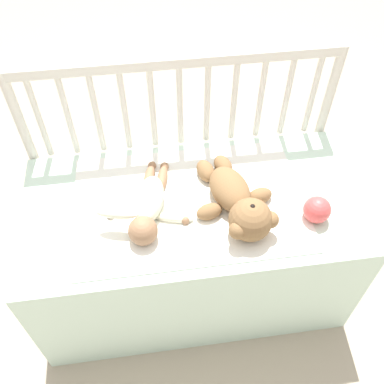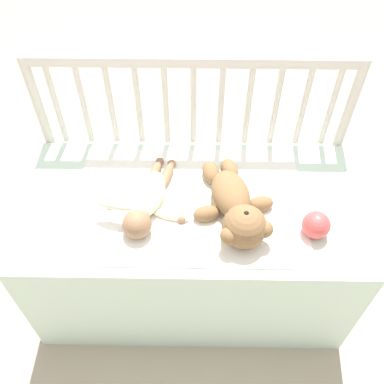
{
  "view_description": "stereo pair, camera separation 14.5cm",
  "coord_description": "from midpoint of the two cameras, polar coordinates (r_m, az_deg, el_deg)",
  "views": [
    {
      "loc": [
        -0.13,
        -0.94,
        1.72
      ],
      "look_at": [
        0.0,
        -0.0,
        0.61
      ],
      "focal_mm": 40.0,
      "sensor_mm": 36.0,
      "label": 1
    },
    {
      "loc": [
        0.01,
        -0.95,
        1.72
      ],
      "look_at": [
        0.0,
        -0.0,
        0.61
      ],
      "focal_mm": 40.0,
      "sensor_mm": 36.0,
      "label": 2
    }
  ],
  "objects": [
    {
      "name": "ground_plane",
      "position": [
        1.96,
        2.17,
        -11.82
      ],
      "size": [
        12.0,
        12.0,
        0.0
      ],
      "primitive_type": "plane",
      "color": "tan"
    },
    {
      "name": "crib_rail",
      "position": [
        1.65,
        2.72,
        9.42
      ],
      "size": [
        1.19,
        0.04,
        0.93
      ],
      "color": "beige",
      "rests_on": "ground_plane"
    },
    {
      "name": "crib_mattress",
      "position": [
        1.72,
        2.43,
        -7.41
      ],
      "size": [
        1.19,
        0.6,
        0.55
      ],
      "color": "silver",
      "rests_on": "ground_plane"
    },
    {
      "name": "baby",
      "position": [
        1.45,
        -3.13,
        -1.3
      ],
      "size": [
        0.32,
        0.38,
        0.1
      ],
      "color": "#EAEACC",
      "rests_on": "crib_mattress"
    },
    {
      "name": "teddy_bear",
      "position": [
        1.43,
        8.78,
        -2.2
      ],
      "size": [
        0.29,
        0.41,
        0.15
      ],
      "color": "olive",
      "rests_on": "crib_mattress"
    },
    {
      "name": "blanket",
      "position": [
        1.5,
        2.41,
        -1.61
      ],
      "size": [
        0.8,
        0.53,
        0.01
      ],
      "color": "white",
      "rests_on": "crib_mattress"
    },
    {
      "name": "toy_ball",
      "position": [
        1.46,
        18.99,
        -4.35
      ],
      "size": [
        0.09,
        0.09,
        0.09
      ],
      "color": "#DB4C4C",
      "rests_on": "crib_mattress"
    }
  ]
}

